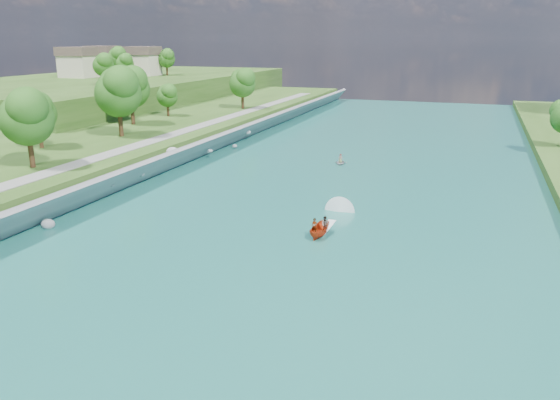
% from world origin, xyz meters
% --- Properties ---
extents(ground, '(260.00, 260.00, 0.00)m').
position_xyz_m(ground, '(0.00, 0.00, 0.00)').
color(ground, '#2D5119').
rests_on(ground, ground).
extents(river_water, '(55.00, 240.00, 0.10)m').
position_xyz_m(river_water, '(0.00, 20.00, 0.05)').
color(river_water, '#185A5C').
rests_on(river_water, ground).
extents(berm_west, '(45.00, 240.00, 3.50)m').
position_xyz_m(berm_west, '(-50.00, 20.00, 1.75)').
color(berm_west, '#2D5119').
rests_on(berm_west, ground).
extents(ridge_west, '(60.00, 120.00, 9.00)m').
position_xyz_m(ridge_west, '(-82.50, 95.00, 4.50)').
color(ridge_west, '#2D5119').
rests_on(ridge_west, ground).
extents(riprap_bank, '(5.29, 236.00, 4.57)m').
position_xyz_m(riprap_bank, '(-25.84, 19.07, 1.79)').
color(riprap_bank, slate).
rests_on(riprap_bank, ground).
extents(riverside_path, '(3.00, 200.00, 0.10)m').
position_xyz_m(riverside_path, '(-32.50, 20.00, 3.55)').
color(riverside_path, gray).
rests_on(riverside_path, berm_west).
extents(ridge_houses, '(29.50, 29.50, 8.40)m').
position_xyz_m(ridge_houses, '(-88.67, 100.00, 13.31)').
color(ridge_houses, beige).
rests_on(ridge_houses, ridge_west).
extents(trees_ridge, '(19.67, 43.59, 10.01)m').
position_xyz_m(trees_ridge, '(-72.93, 88.33, 13.59)').
color(trees_ridge, '#265416').
rests_on(trees_ridge, ridge_west).
extents(motorboat, '(3.60, 18.77, 2.04)m').
position_xyz_m(motorboat, '(3.17, 11.06, 0.73)').
color(motorboat, '#B7300E').
rests_on(motorboat, river_water).
extents(raft, '(2.46, 3.16, 1.67)m').
position_xyz_m(raft, '(-2.79, 42.91, 0.47)').
color(raft, gray).
rests_on(raft, river_water).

